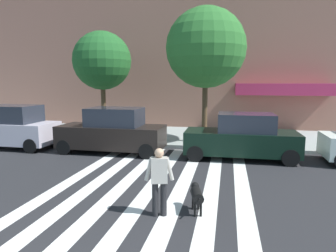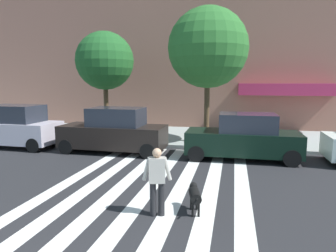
# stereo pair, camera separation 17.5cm
# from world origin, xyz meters

# --- Properties ---
(ground_plane) EXTENTS (160.00, 160.00, 0.00)m
(ground_plane) POSITION_xyz_m (0.00, 5.77, 0.00)
(ground_plane) COLOR #232326
(sidewalk_far) EXTENTS (80.00, 6.00, 0.15)m
(sidewalk_far) POSITION_xyz_m (0.00, 14.55, 0.07)
(sidewalk_far) COLOR #949D98
(sidewalk_far) RESTS_ON ground_plane
(crosswalk_stripes) EXTENTS (5.85, 10.95, 0.01)m
(crosswalk_stripes) POSITION_xyz_m (1.45, 5.77, 0.00)
(crosswalk_stripes) COLOR silver
(crosswalk_stripes) RESTS_ON ground_plane
(parked_car_near_curb) EXTENTS (4.59, 1.97, 2.07)m
(parked_car_near_curb) POSITION_xyz_m (-6.73, 10.13, 0.99)
(parked_car_near_curb) COLOR silver
(parked_car_near_curb) RESTS_ON ground_plane
(parked_car_behind_first) EXTENTS (4.75, 1.91, 2.04)m
(parked_car_behind_first) POSITION_xyz_m (-1.43, 10.13, 0.96)
(parked_car_behind_first) COLOR black
(parked_car_behind_first) RESTS_ON ground_plane
(parked_car_third_in_line) EXTENTS (4.58, 1.94, 1.90)m
(parked_car_third_in_line) POSITION_xyz_m (4.25, 10.13, 0.90)
(parked_car_third_in_line) COLOR black
(parked_car_third_in_line) RESTS_ON ground_plane
(street_tree_nearest) EXTENTS (3.26, 3.26, 5.85)m
(street_tree_nearest) POSITION_xyz_m (-3.36, 13.63, 4.35)
(street_tree_nearest) COLOR #4C3823
(street_tree_nearest) RESTS_ON sidewalk_far
(street_tree_middle) EXTENTS (3.90, 3.90, 6.63)m
(street_tree_middle) POSITION_xyz_m (2.51, 12.60, 4.81)
(street_tree_middle) COLOR #4C3823
(street_tree_middle) RESTS_ON sidewalk_far
(pedestrian_dog_walker) EXTENTS (0.70, 0.32, 1.64)m
(pedestrian_dog_walker) POSITION_xyz_m (2.12, 4.24, 0.93)
(pedestrian_dog_walker) COLOR black
(pedestrian_dog_walker) RESTS_ON ground_plane
(dog_on_leash) EXTENTS (0.40, 0.97, 0.65)m
(dog_on_leash) POSITION_xyz_m (2.97, 4.62, 0.44)
(dog_on_leash) COLOR black
(dog_on_leash) RESTS_ON ground_plane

